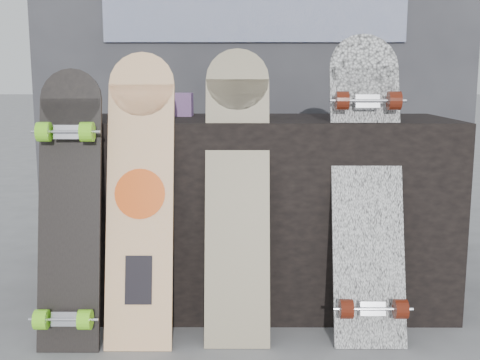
{
  "coord_description": "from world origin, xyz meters",
  "views": [
    {
      "loc": [
        -0.07,
        -2.02,
        0.98
      ],
      "look_at": [
        -0.07,
        0.2,
        0.59
      ],
      "focal_mm": 45.0,
      "sensor_mm": 36.0,
      "label": 1
    }
  ],
  "objects_px": {
    "longboard_geisha": "(140,190)",
    "longboard_cascadia": "(367,180)",
    "longboard_celtic": "(237,185)",
    "skateboard_dark": "(69,205)",
    "vendor_table": "(257,211)"
  },
  "relations": [
    {
      "from": "skateboard_dark",
      "to": "longboard_geisha",
      "type": "bearing_deg",
      "value": 13.0
    },
    {
      "from": "longboard_geisha",
      "to": "longboard_cascadia",
      "type": "height_order",
      "value": "longboard_cascadia"
    },
    {
      "from": "longboard_celtic",
      "to": "skateboard_dark",
      "type": "bearing_deg",
      "value": -171.41
    },
    {
      "from": "longboard_cascadia",
      "to": "skateboard_dark",
      "type": "xyz_separation_m",
      "value": [
        -1.09,
        -0.1,
        -0.07
      ]
    },
    {
      "from": "vendor_table",
      "to": "skateboard_dark",
      "type": "xyz_separation_m",
      "value": [
        -0.69,
        -0.42,
        0.12
      ]
    },
    {
      "from": "longboard_celtic",
      "to": "skateboard_dark",
      "type": "height_order",
      "value": "longboard_celtic"
    },
    {
      "from": "longboard_cascadia",
      "to": "skateboard_dark",
      "type": "height_order",
      "value": "longboard_cascadia"
    },
    {
      "from": "vendor_table",
      "to": "skateboard_dark",
      "type": "relative_size",
      "value": 1.59
    },
    {
      "from": "longboard_geisha",
      "to": "skateboard_dark",
      "type": "distance_m",
      "value": 0.26
    },
    {
      "from": "longboard_celtic",
      "to": "longboard_cascadia",
      "type": "height_order",
      "value": "longboard_cascadia"
    },
    {
      "from": "vendor_table",
      "to": "longboard_cascadia",
      "type": "bearing_deg",
      "value": -38.38
    },
    {
      "from": "vendor_table",
      "to": "longboard_geisha",
      "type": "relative_size",
      "value": 1.5
    },
    {
      "from": "longboard_celtic",
      "to": "longboard_cascadia",
      "type": "bearing_deg",
      "value": 1.14
    },
    {
      "from": "longboard_geisha",
      "to": "longboard_cascadia",
      "type": "relative_size",
      "value": 0.94
    },
    {
      "from": "vendor_table",
      "to": "skateboard_dark",
      "type": "bearing_deg",
      "value": -148.72
    }
  ]
}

